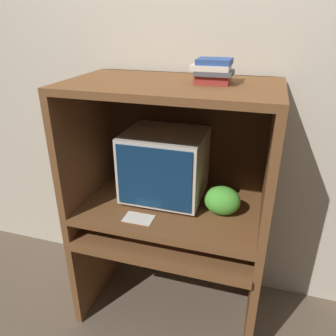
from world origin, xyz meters
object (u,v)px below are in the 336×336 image
Objects in this scene: mouse at (206,239)px; book_stack at (213,71)px; snack_bag at (222,201)px; crt_monitor at (165,165)px; keyboard at (159,232)px.

book_stack reaches higher than mouse.
snack_bag is (0.06, 0.07, 0.21)m from mouse.
crt_monitor is 2.35× the size of book_stack.
snack_bag is (0.35, -0.09, -0.13)m from crt_monitor.
crt_monitor reaches higher than keyboard.
keyboard is (0.02, -0.18, -0.34)m from crt_monitor.
book_stack is at bearing -14.07° from crt_monitor.
mouse is 0.32× the size of snack_bag.
keyboard is 2.19× the size of book_stack.
crt_monitor is at bearing 96.00° from keyboard.
mouse is at bearing 3.60° from keyboard.
mouse is at bearing -28.96° from crt_monitor.
mouse is at bearing -72.17° from book_stack.
keyboard is 2.12× the size of snack_bag.
book_stack reaches higher than crt_monitor.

